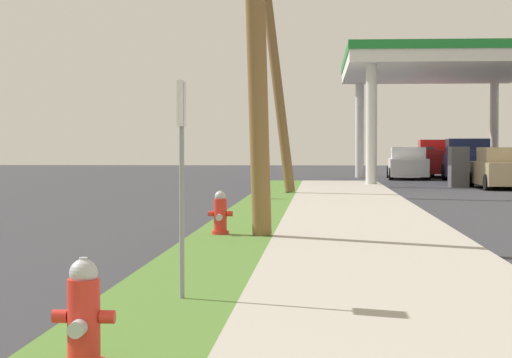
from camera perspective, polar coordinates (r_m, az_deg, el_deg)
The scene contains 9 objects.
fire_hydrant_nearest at distance 6.59m, azimuth -10.16°, elevation -8.22°, with size 0.42×0.38×0.74m.
fire_hydrant_second at distance 16.30m, azimuth -2.13°, elevation -2.15°, with size 0.42×0.38×0.74m.
fire_hydrant_third at distance 27.46m, azimuth 0.30°, elevation -0.49°, with size 0.42×0.37×0.74m.
utility_pole_background at distance 31.54m, azimuth 1.05°, elevation 7.39°, with size 1.92×1.42×8.80m.
street_sign_post at distance 9.40m, azimuth -4.42°, elevation 2.12°, with size 0.05×0.36×2.12m.
car_tan_by_near_pump at distance 37.83m, azimuth 14.32°, elevation 0.53°, with size 2.03×4.54×1.57m.
car_white_by_far_pump at distance 47.88m, azimuth 8.96°, elevation 0.85°, with size 2.10×4.57×1.57m.
truck_navy_at_forecourt at distance 44.88m, azimuth 12.49°, elevation 1.01°, with size 2.35×5.48×1.97m.
truck_red_on_apron at distance 51.86m, azimuth 10.70°, elevation 1.14°, with size 2.29×5.46×1.97m.
Camera 1 is at (2.19, -2.15, 1.60)m, focal length 67.64 mm.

